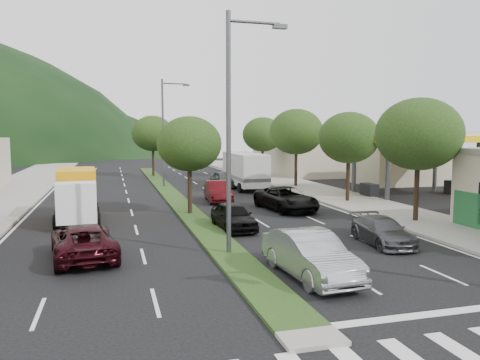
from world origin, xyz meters
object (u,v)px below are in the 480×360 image
object	(u,v)px
car_queue_e	(224,179)
car_queue_c	(218,191)
streetlight_near	(233,122)
suv_maroon	(83,241)
box_truck	(77,197)
car_queue_a	(233,216)
sedan_silver	(310,255)
tree_r_b	(419,134)
streetlight_mid	(165,128)
motorhome	(245,170)
car_queue_d	(286,199)
tree_med_far	(153,133)
car_queue_b	(382,231)
tree_r_d	(296,132)
tree_r_c	(349,138)
tree_med_near	(189,144)
tree_r_e	(263,134)

from	to	relation	value
car_queue_e	car_queue_c	bearing A→B (deg)	-112.03
streetlight_near	suv_maroon	world-z (taller)	streetlight_near
box_truck	car_queue_a	bearing A→B (deg)	146.87
sedan_silver	car_queue_e	distance (m)	27.82
tree_r_b	streetlight_mid	world-z (taller)	streetlight_mid
car_queue_e	motorhome	world-z (taller)	motorhome
car_queue_d	box_truck	xyz separation A→B (m)	(-13.05, -0.29, 0.65)
tree_med_far	car_queue_b	xyz separation A→B (m)	(7.31, -36.02, -4.39)
tree_med_far	streetlight_near	bearing A→B (deg)	-89.67
tree_r_d	car_queue_a	bearing A→B (deg)	-121.67
streetlight_mid	car_queue_c	bearing A→B (deg)	-74.82
car_queue_b	motorhome	bearing A→B (deg)	95.73
car_queue_a	car_queue_b	xyz separation A→B (m)	(5.81, -5.00, -0.09)
car_queue_d	car_queue_e	xyz separation A→B (m)	(-0.88, 13.88, -0.01)
streetlight_near	box_truck	distance (m)	12.58
tree_r_c	box_truck	world-z (taller)	tree_r_c
tree_med_near	box_truck	xyz separation A→B (m)	(-6.65, -0.32, -3.01)
tree_r_d	car_queue_b	distance (m)	22.98
car_queue_b	motorhome	size ratio (longest dim) A/B	0.50
tree_r_e	car_queue_b	xyz separation A→B (m)	(-4.69, -32.02, -4.27)
tree_med_near	streetlight_mid	xyz separation A→B (m)	(0.21, 15.00, 1.16)
car_queue_e	streetlight_mid	bearing A→B (deg)	162.13
tree_med_near	sedan_silver	xyz separation A→B (m)	(2.04, -13.74, -3.61)
streetlight_mid	car_queue_d	bearing A→B (deg)	-67.59
tree_r_b	car_queue_d	distance (m)	9.24
streetlight_mid	car_queue_e	distance (m)	7.27
tree_med_far	car_queue_d	size ratio (longest dim) A/B	1.25
box_truck	tree_r_d	bearing A→B (deg)	-149.69
tree_r_e	box_truck	bearing A→B (deg)	-129.89
tree_r_b	car_queue_e	world-z (taller)	tree_r_b
tree_r_c	tree_r_e	distance (m)	20.00
motorhome	car_queue_b	bearing A→B (deg)	-87.98
tree_r_b	car_queue_b	size ratio (longest dim) A/B	1.63
sedan_silver	tree_r_e	bearing A→B (deg)	70.39
tree_med_near	streetlight_near	xyz separation A→B (m)	(0.21, -10.00, 1.16)
motorhome	tree_r_b	bearing A→B (deg)	-73.70
car_queue_a	tree_med_near	bearing A→B (deg)	103.46
streetlight_near	tree_med_near	bearing A→B (deg)	91.18
tree_r_b	car_queue_a	distance (m)	11.40
tree_r_d	sedan_silver	world-z (taller)	tree_r_d
tree_med_far	streetlight_mid	size ratio (longest dim) A/B	0.69
tree_r_d	car_queue_c	world-z (taller)	tree_r_d
tree_r_c	tree_r_e	xyz separation A→B (m)	(0.00, 20.00, 0.14)
tree_med_near	box_truck	size ratio (longest dim) A/B	0.97
tree_med_near	tree_med_far	size ratio (longest dim) A/B	0.87
tree_r_c	car_queue_b	xyz separation A→B (m)	(-4.69, -12.02, -4.13)
tree_r_c	tree_med_far	world-z (taller)	tree_med_far
car_queue_b	motorhome	xyz separation A→B (m)	(-0.16, 22.55, 1.11)
suv_maroon	car_queue_d	bearing A→B (deg)	-151.37
tree_r_b	car_queue_e	xyz separation A→B (m)	(-6.47, 19.85, -4.28)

